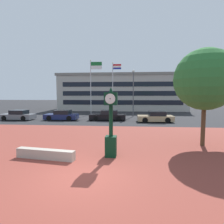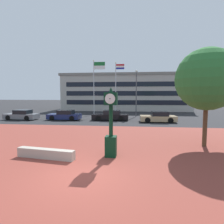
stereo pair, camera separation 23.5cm
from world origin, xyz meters
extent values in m
plane|color=#262628|center=(0.00, 0.00, 0.00)|extent=(200.00, 200.00, 0.00)
cube|color=brown|center=(0.00, 4.21, 0.00)|extent=(44.00, 16.43, 0.01)
cube|color=#ADA393|center=(-2.47, 1.97, 0.25)|extent=(3.22, 0.86, 0.50)
cube|color=black|center=(0.88, 2.67, 0.55)|extent=(0.60, 0.60, 1.10)
cylinder|color=black|center=(0.88, 2.67, 1.94)|extent=(0.21, 0.21, 1.67)
cube|color=black|center=(0.88, 2.67, 3.11)|extent=(0.67, 0.67, 0.66)
cylinder|color=white|center=(0.88, 3.02, 3.11)|extent=(0.52, 0.04, 0.52)
sphere|color=black|center=(0.88, 3.04, 3.11)|extent=(0.05, 0.05, 0.05)
cylinder|color=white|center=(0.87, 2.33, 3.11)|extent=(0.52, 0.04, 0.52)
sphere|color=black|center=(0.87, 2.31, 3.11)|extent=(0.05, 0.05, 0.05)
cone|color=black|center=(0.88, 2.67, 3.57)|extent=(0.23, 0.23, 0.27)
cylinder|color=#4C3823|center=(6.61, 5.41, 1.40)|extent=(0.27, 0.27, 2.80)
sphere|color=#2D7033|center=(6.61, 5.41, 4.27)|extent=(3.91, 3.91, 3.91)
sphere|color=#2D7033|center=(7.59, 5.99, 3.88)|extent=(2.54, 2.54, 2.54)
cube|color=navy|center=(-6.95, 16.77, 0.44)|extent=(4.23, 1.85, 0.64)
cube|color=black|center=(-6.74, 16.77, 1.00)|extent=(1.95, 1.57, 0.56)
cylinder|color=black|center=(-8.26, 15.94, 0.32)|extent=(0.64, 0.23, 0.64)
cylinder|color=black|center=(-8.24, 17.62, 0.32)|extent=(0.64, 0.23, 0.64)
cylinder|color=black|center=(-5.65, 15.91, 0.32)|extent=(0.64, 0.23, 0.64)
cylinder|color=black|center=(-5.63, 17.59, 0.32)|extent=(0.64, 0.23, 0.64)
cube|color=slate|center=(-12.64, 16.34, 0.44)|extent=(4.32, 1.97, 0.64)
cube|color=black|center=(-12.43, 16.33, 1.00)|extent=(2.02, 1.62, 0.56)
cylinder|color=black|center=(-14.00, 15.57, 0.32)|extent=(0.65, 0.25, 0.64)
cylinder|color=black|center=(-13.92, 17.24, 0.32)|extent=(0.65, 0.25, 0.64)
cylinder|color=black|center=(-11.37, 15.45, 0.32)|extent=(0.65, 0.25, 0.64)
cylinder|color=black|center=(-11.29, 17.12, 0.32)|extent=(0.65, 0.25, 0.64)
cube|color=black|center=(-0.92, 17.07, 0.44)|extent=(4.62, 1.84, 0.64)
cube|color=black|center=(-0.69, 17.08, 1.00)|extent=(2.14, 1.55, 0.56)
cylinder|color=black|center=(-2.33, 16.23, 0.32)|extent=(0.64, 0.23, 0.64)
cylinder|color=black|center=(-2.36, 17.87, 0.32)|extent=(0.64, 0.23, 0.64)
cylinder|color=black|center=(0.52, 16.28, 0.32)|extent=(0.64, 0.23, 0.64)
cylinder|color=black|center=(0.49, 17.92, 0.32)|extent=(0.64, 0.23, 0.64)
cube|color=tan|center=(4.96, 16.05, 0.44)|extent=(4.27, 1.97, 0.64)
cube|color=black|center=(5.17, 16.06, 1.00)|extent=(1.99, 1.63, 0.56)
cylinder|color=black|center=(3.68, 15.15, 0.32)|extent=(0.65, 0.24, 0.64)
cylinder|color=black|center=(3.63, 16.85, 0.32)|extent=(0.65, 0.24, 0.64)
cylinder|color=black|center=(6.29, 15.24, 0.32)|extent=(0.65, 0.24, 0.64)
cylinder|color=black|center=(6.24, 16.94, 0.32)|extent=(0.65, 0.24, 0.64)
cylinder|color=silver|center=(-4.34, 23.27, 4.29)|extent=(0.12, 0.12, 8.57)
sphere|color=gold|center=(-4.34, 23.27, 8.63)|extent=(0.14, 0.14, 0.14)
cube|color=#19662D|center=(-3.41, 23.27, 8.13)|extent=(1.76, 0.02, 0.58)
cube|color=white|center=(-3.41, 23.27, 7.55)|extent=(1.76, 0.02, 0.58)
cylinder|color=silver|center=(-0.81, 23.27, 4.09)|extent=(0.12, 0.12, 8.18)
sphere|color=gold|center=(-0.81, 23.27, 8.24)|extent=(0.14, 0.14, 0.14)
cube|color=red|center=(-0.12, 23.27, 7.90)|extent=(1.28, 0.02, 0.27)
cube|color=white|center=(-0.12, 23.27, 7.63)|extent=(1.28, 0.02, 0.27)
cube|color=navy|center=(-0.12, 23.27, 7.36)|extent=(1.28, 0.02, 0.27)
cube|color=#B2ADA3|center=(0.35, 37.06, 3.49)|extent=(25.74, 14.61, 6.98)
cube|color=gray|center=(0.35, 37.06, 7.23)|extent=(26.25, 14.90, 0.50)
cube|color=black|center=(0.35, 29.74, 1.75)|extent=(23.16, 0.04, 0.90)
cube|color=black|center=(0.35, 29.74, 3.49)|extent=(23.16, 0.04, 0.90)
cube|color=black|center=(0.35, 29.74, 5.24)|extent=(23.16, 0.04, 0.90)
cylinder|color=#4C4C51|center=(2.41, 21.41, 3.28)|extent=(0.14, 0.14, 6.55)
sphere|color=white|center=(2.41, 21.41, 6.70)|extent=(0.36, 0.36, 0.36)
camera|label=1|loc=(1.84, -7.40, 3.34)|focal=30.94mm
camera|label=2|loc=(2.07, -7.38, 3.34)|focal=30.94mm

